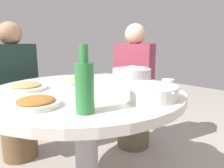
{
  "coord_description": "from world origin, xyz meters",
  "views": [
    {
      "loc": [
        -0.78,
        -1.0,
        1.05
      ],
      "look_at": [
        0.13,
        -0.1,
        0.78
      ],
      "focal_mm": 34.38,
      "sensor_mm": 36.0,
      "label": 1
    }
  ],
  "objects_px": {
    "tea_cup_far": "(168,85)",
    "dish_stirfry": "(36,102)",
    "tea_cup_near": "(81,73)",
    "dish_noodles": "(69,81)",
    "stool_for_diner_right": "(19,134)",
    "round_dining_table": "(85,109)",
    "rice_bowl": "(132,74)",
    "diner_left": "(135,72)",
    "green_bottle": "(85,86)",
    "dish_shrimp": "(27,87)",
    "diner_right": "(14,75)",
    "stool_for_diner_left": "(133,125)",
    "soup_bowl": "(149,92)"
  },
  "relations": [
    {
      "from": "tea_cup_far",
      "to": "tea_cup_near",
      "type": "bearing_deg",
      "value": 97.97
    },
    {
      "from": "tea_cup_far",
      "to": "dish_stirfry",
      "type": "bearing_deg",
      "value": 160.85
    },
    {
      "from": "round_dining_table",
      "to": "dish_noodles",
      "type": "height_order",
      "value": "dish_noodles"
    },
    {
      "from": "round_dining_table",
      "to": "dish_stirfry",
      "type": "bearing_deg",
      "value": -162.37
    },
    {
      "from": "dish_stirfry",
      "to": "green_bottle",
      "type": "xyz_separation_m",
      "value": [
        0.1,
        -0.22,
        0.09
      ]
    },
    {
      "from": "stool_for_diner_left",
      "to": "stool_for_diner_right",
      "type": "bearing_deg",
      "value": 146.58
    },
    {
      "from": "tea_cup_near",
      "to": "tea_cup_far",
      "type": "relative_size",
      "value": 0.95
    },
    {
      "from": "soup_bowl",
      "to": "diner_left",
      "type": "xyz_separation_m",
      "value": [
        0.7,
        0.65,
        -0.03
      ]
    },
    {
      "from": "soup_bowl",
      "to": "green_bottle",
      "type": "xyz_separation_m",
      "value": [
        -0.37,
        0.06,
        0.08
      ]
    },
    {
      "from": "round_dining_table",
      "to": "stool_for_diner_left",
      "type": "bearing_deg",
      "value": 17.88
    },
    {
      "from": "soup_bowl",
      "to": "round_dining_table",
      "type": "bearing_deg",
      "value": 104.87
    },
    {
      "from": "dish_noodles",
      "to": "diner_left",
      "type": "distance_m",
      "value": 0.76
    },
    {
      "from": "round_dining_table",
      "to": "rice_bowl",
      "type": "relative_size",
      "value": 4.25
    },
    {
      "from": "stool_for_diner_left",
      "to": "stool_for_diner_right",
      "type": "height_order",
      "value": "same"
    },
    {
      "from": "round_dining_table",
      "to": "tea_cup_far",
      "type": "distance_m",
      "value": 0.52
    },
    {
      "from": "diner_left",
      "to": "diner_right",
      "type": "xyz_separation_m",
      "value": [
        -0.89,
        0.59,
        0.0
      ]
    },
    {
      "from": "round_dining_table",
      "to": "tea_cup_near",
      "type": "relative_size",
      "value": 16.73
    },
    {
      "from": "soup_bowl",
      "to": "diner_left",
      "type": "bearing_deg",
      "value": 43.02
    },
    {
      "from": "rice_bowl",
      "to": "dish_stirfry",
      "type": "distance_m",
      "value": 0.78
    },
    {
      "from": "green_bottle",
      "to": "diner_left",
      "type": "xyz_separation_m",
      "value": [
        1.06,
        0.59,
        -0.11
      ]
    },
    {
      "from": "dish_noodles",
      "to": "stool_for_diner_right",
      "type": "distance_m",
      "value": 0.84
    },
    {
      "from": "dish_noodles",
      "to": "green_bottle",
      "type": "bearing_deg",
      "value": -118.28
    },
    {
      "from": "round_dining_table",
      "to": "green_bottle",
      "type": "bearing_deg",
      "value": -127.96
    },
    {
      "from": "rice_bowl",
      "to": "diner_left",
      "type": "height_order",
      "value": "diner_left"
    },
    {
      "from": "tea_cup_far",
      "to": "stool_for_diner_left",
      "type": "xyz_separation_m",
      "value": [
        0.46,
        0.62,
        -0.57
      ]
    },
    {
      "from": "stool_for_diner_right",
      "to": "rice_bowl",
      "type": "bearing_deg",
      "value": -60.21
    },
    {
      "from": "soup_bowl",
      "to": "dish_stirfry",
      "type": "height_order",
      "value": "soup_bowl"
    },
    {
      "from": "green_bottle",
      "to": "stool_for_diner_left",
      "type": "bearing_deg",
      "value": 29.22
    },
    {
      "from": "stool_for_diner_right",
      "to": "diner_left",
      "type": "bearing_deg",
      "value": -33.42
    },
    {
      "from": "dish_shrimp",
      "to": "stool_for_diner_left",
      "type": "xyz_separation_m",
      "value": [
        1.05,
        0.01,
        -0.55
      ]
    },
    {
      "from": "round_dining_table",
      "to": "stool_for_diner_right",
      "type": "height_order",
      "value": "round_dining_table"
    },
    {
      "from": "dish_stirfry",
      "to": "diner_left",
      "type": "height_order",
      "value": "diner_left"
    },
    {
      "from": "round_dining_table",
      "to": "dish_stirfry",
      "type": "distance_m",
      "value": 0.41
    },
    {
      "from": "rice_bowl",
      "to": "green_bottle",
      "type": "relative_size",
      "value": 1.0
    },
    {
      "from": "round_dining_table",
      "to": "dish_noodles",
      "type": "xyz_separation_m",
      "value": [
        0.04,
        0.22,
        0.14
      ]
    },
    {
      "from": "tea_cup_far",
      "to": "rice_bowl",
      "type": "bearing_deg",
      "value": 78.57
    },
    {
      "from": "soup_bowl",
      "to": "dish_noodles",
      "type": "relative_size",
      "value": 1.54
    },
    {
      "from": "tea_cup_near",
      "to": "diner_right",
      "type": "distance_m",
      "value": 0.59
    },
    {
      "from": "rice_bowl",
      "to": "soup_bowl",
      "type": "relative_size",
      "value": 0.87
    },
    {
      "from": "round_dining_table",
      "to": "rice_bowl",
      "type": "distance_m",
      "value": 0.44
    },
    {
      "from": "rice_bowl",
      "to": "diner_left",
      "type": "distance_m",
      "value": 0.49
    },
    {
      "from": "stool_for_diner_right",
      "to": "diner_right",
      "type": "relative_size",
      "value": 0.57
    },
    {
      "from": "tea_cup_near",
      "to": "dish_shrimp",
      "type": "bearing_deg",
      "value": -167.1
    },
    {
      "from": "round_dining_table",
      "to": "diner_left",
      "type": "height_order",
      "value": "diner_left"
    },
    {
      "from": "green_bottle",
      "to": "tea_cup_near",
      "type": "distance_m",
      "value": 0.86
    },
    {
      "from": "round_dining_table",
      "to": "green_bottle",
      "type": "distance_m",
      "value": 0.49
    },
    {
      "from": "round_dining_table",
      "to": "tea_cup_far",
      "type": "height_order",
      "value": "tea_cup_far"
    },
    {
      "from": "dish_noodles",
      "to": "green_bottle",
      "type": "xyz_separation_m",
      "value": [
        -0.3,
        -0.56,
        0.1
      ]
    },
    {
      "from": "dish_shrimp",
      "to": "diner_right",
      "type": "xyz_separation_m",
      "value": [
        0.16,
        0.6,
        -0.02
      ]
    },
    {
      "from": "soup_bowl",
      "to": "rice_bowl",
      "type": "bearing_deg",
      "value": 50.03
    }
  ]
}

